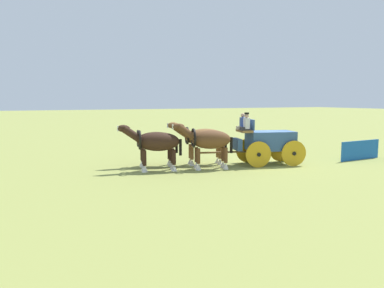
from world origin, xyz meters
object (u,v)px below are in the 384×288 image
(show_wagon, at_px, (267,142))
(draft_horse_lead_off, at_px, (153,141))
(draft_horse_lead_near, at_px, (156,143))
(draft_horse_rear_near, at_px, (208,141))
(draft_horse_rear_off, at_px, (202,138))

(show_wagon, relative_size, draft_horse_lead_off, 1.81)
(show_wagon, relative_size, draft_horse_lead_near, 1.82)
(show_wagon, bearing_deg, draft_horse_rear_near, -3.68)
(draft_horse_rear_off, height_order, draft_horse_lead_off, draft_horse_rear_off)
(draft_horse_lead_near, bearing_deg, draft_horse_rear_near, 165.41)
(draft_horse_rear_near, height_order, draft_horse_lead_off, draft_horse_rear_near)
(show_wagon, xyz_separation_m, draft_horse_rear_near, (3.43, -0.22, 0.18))
(draft_horse_rear_near, bearing_deg, draft_horse_rear_off, -104.40)
(draft_horse_rear_near, xyz_separation_m, draft_horse_rear_off, (-0.32, -1.26, -0.01))
(draft_horse_rear_near, bearing_deg, draft_horse_lead_near, -14.59)
(draft_horse_lead_off, bearing_deg, draft_horse_lead_near, 75.99)
(draft_horse_rear_off, bearing_deg, show_wagon, 154.50)
(show_wagon, bearing_deg, draft_horse_lead_near, -8.38)
(draft_horse_lead_near, bearing_deg, show_wagon, 171.62)
(show_wagon, xyz_separation_m, draft_horse_lead_off, (5.63, -2.14, 0.08))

